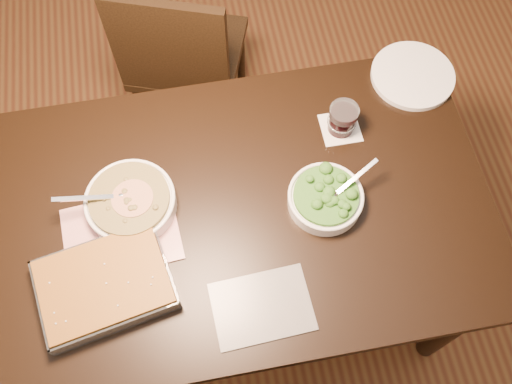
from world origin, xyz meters
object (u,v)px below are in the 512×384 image
(wine_tumbler, at_px, (343,119))
(baking_dish, at_px, (105,285))
(dinner_plate, at_px, (413,75))
(table, at_px, (247,220))
(stew_bowl, at_px, (131,202))
(chair_far, at_px, (182,57))
(broccoli_bowl, at_px, (325,198))

(wine_tumbler, bearing_deg, baking_dish, -152.87)
(baking_dish, relative_size, dinner_plate, 1.44)
(baking_dish, xyz_separation_m, dinner_plate, (1.01, 0.52, -0.02))
(table, bearing_deg, stew_bowl, 170.03)
(stew_bowl, distance_m, chair_far, 0.80)
(stew_bowl, relative_size, wine_tumbler, 2.92)
(table, height_order, chair_far, chair_far)
(baking_dish, distance_m, chair_far, 1.03)
(broccoli_bowl, relative_size, wine_tumbler, 2.40)
(broccoli_bowl, xyz_separation_m, chair_far, (-0.34, 0.81, -0.28))
(chair_far, bearing_deg, stew_bowl, 94.15)
(stew_bowl, relative_size, chair_far, 0.32)
(baking_dish, distance_m, dinner_plate, 1.13)
(dinner_plate, bearing_deg, wine_tumbler, -151.91)
(dinner_plate, relative_size, chair_far, 0.30)
(stew_bowl, xyz_separation_m, chair_far, (0.20, 0.72, -0.29))
(wine_tumbler, bearing_deg, table, -147.63)
(baking_dish, bearing_deg, stew_bowl, 57.87)
(chair_far, bearing_deg, wine_tumbler, 147.60)
(stew_bowl, bearing_deg, wine_tumbler, 13.14)
(wine_tumbler, relative_size, chair_far, 0.11)
(baking_dish, distance_m, wine_tumbler, 0.82)
(table, distance_m, broccoli_bowl, 0.26)
(wine_tumbler, bearing_deg, dinner_plate, 28.09)
(table, relative_size, wine_tumbler, 14.45)
(baking_dish, relative_size, chair_far, 0.43)
(wine_tumbler, bearing_deg, chair_far, 127.96)
(wine_tumbler, bearing_deg, broccoli_bowl, -114.23)
(wine_tumbler, height_order, chair_far, chair_far)
(table, relative_size, dinner_plate, 5.28)
(dinner_plate, xyz_separation_m, chair_far, (-0.72, 0.43, -0.26))
(baking_dish, bearing_deg, wine_tumbler, 16.28)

